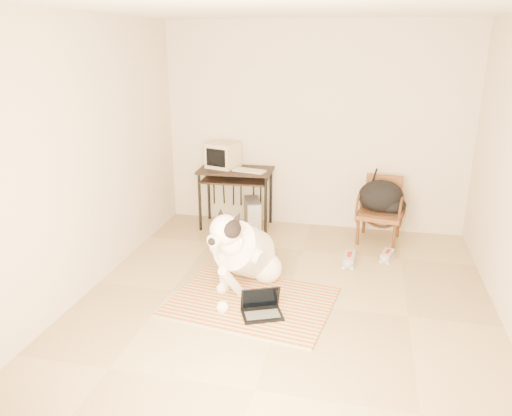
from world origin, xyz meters
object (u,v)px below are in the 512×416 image
(laptop, at_px, (261,308))
(backpack, at_px, (383,198))
(crt_monitor, at_px, (223,155))
(rattan_chair, at_px, (380,209))
(computer_desk, at_px, (235,178))
(pc_tower, at_px, (253,214))
(dog, at_px, (244,253))

(laptop, relative_size, backpack, 0.75)
(crt_monitor, height_order, rattan_chair, crt_monitor)
(computer_desk, relative_size, pc_tower, 2.10)
(crt_monitor, bearing_deg, laptop, -66.12)
(backpack, bearing_deg, pc_tower, 179.02)
(crt_monitor, height_order, backpack, crt_monitor)
(computer_desk, bearing_deg, crt_monitor, 157.24)
(laptop, bearing_deg, dog, 118.38)
(pc_tower, bearing_deg, dog, -80.04)
(backpack, bearing_deg, rattan_chair, -178.31)
(laptop, distance_m, computer_desk, 2.44)
(dog, height_order, computer_desk, dog)
(crt_monitor, distance_m, backpack, 2.16)
(dog, relative_size, laptop, 2.95)
(laptop, height_order, pc_tower, pc_tower)
(laptop, relative_size, crt_monitor, 0.97)
(computer_desk, bearing_deg, backpack, -1.49)
(computer_desk, height_order, pc_tower, computer_desk)
(laptop, height_order, backpack, backpack)
(dog, xyz_separation_m, crt_monitor, (-0.72, 1.74, 0.60))
(pc_tower, bearing_deg, computer_desk, 174.89)
(dog, bearing_deg, computer_desk, 107.58)
(dog, xyz_separation_m, computer_desk, (-0.53, 1.66, 0.32))
(pc_tower, distance_m, backpack, 1.73)
(dog, distance_m, crt_monitor, 1.98)
(dog, xyz_separation_m, rattan_chair, (1.38, 1.61, 0.03))
(dog, distance_m, rattan_chair, 2.12)
(pc_tower, xyz_separation_m, rattan_chair, (1.67, -0.03, 0.20))
(computer_desk, xyz_separation_m, backpack, (1.93, -0.05, -0.14))
(computer_desk, height_order, backpack, computer_desk)
(rattan_chair, bearing_deg, crt_monitor, 176.43)
(dog, distance_m, laptop, 0.69)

